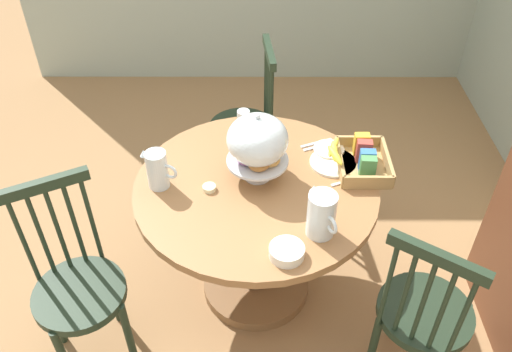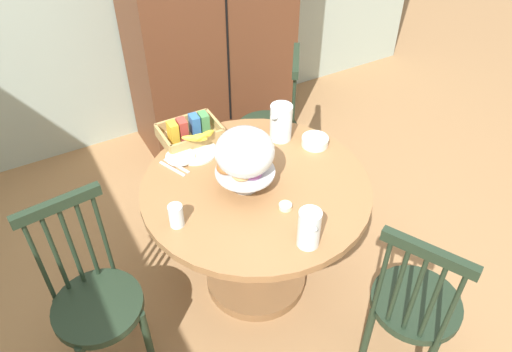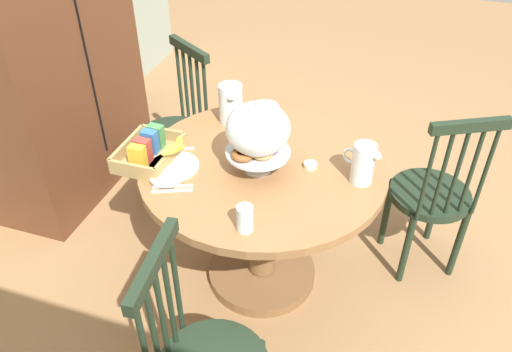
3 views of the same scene
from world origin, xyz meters
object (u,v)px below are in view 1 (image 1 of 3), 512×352
Objects in this scene: windsor_chair_by_cabinet at (423,316)px; drinking_glass at (243,120)px; orange_juice_pitcher at (158,171)px; china_plate_large at (333,162)px; cereal_basket at (361,159)px; windsor_chair_near_window at (78,290)px; cereal_bowl at (287,252)px; china_plate_small at (329,149)px; dining_table at (256,221)px; butter_dish at (209,188)px; pastry_stand_with_dome at (258,142)px; milk_pitcher at (321,216)px; windsor_chair_facing_door at (246,128)px.

windsor_chair_by_cabinet reaches higher than drinking_glass.
china_plate_large is (-0.16, 0.80, -0.08)m from orange_juice_pitcher.
cereal_basket is 0.63m from drinking_glass.
windsor_chair_near_window reaches higher than china_plate_large.
china_plate_small is at bearing 160.68° from cereal_bowl.
dining_table is 0.52m from drinking_glass.
butter_dish is at bearing -139.56° from cereal_bowl.
windsor_chair_by_cabinet is at bearing 51.10° from pastry_stand_with_dome.
milk_pitcher is 0.63× the size of cereal_basket.
milk_pitcher is at bearing 41.36° from dining_table.
pastry_stand_with_dome is 0.43m from china_plate_small.
windsor_chair_facing_door is 8.86× the size of drinking_glass.
windsor_chair_by_cabinet is at bearing 26.85° from china_plate_large.
dining_table is 3.51× the size of cereal_basket.
windsor_chair_by_cabinet reaches higher than cereal_basket.
windsor_chair_facing_door reaches higher than orange_juice_pitcher.
windsor_chair_near_window is 0.72m from butter_dish.
pastry_stand_with_dome is 1.56× the size of china_plate_large.
cereal_bowl is (0.13, -0.14, -0.07)m from milk_pitcher.
china_plate_small is at bearing 116.27° from butter_dish.
milk_pitcher is at bearing 60.98° from butter_dish.
china_plate_large is (-0.03, -0.12, -0.04)m from cereal_basket.
orange_juice_pitcher is 1.21× the size of china_plate_small.
pastry_stand_with_dome is (-0.42, 0.78, 0.48)m from windsor_chair_near_window.
orange_juice_pitcher is 1.65× the size of drinking_glass.
drinking_glass is 0.49m from butter_dish.
milk_pitcher is at bearing -115.18° from windsor_chair_by_cabinet.
windsor_chair_near_window reaches higher than milk_pitcher.
drinking_glass is (-0.31, -0.55, 0.01)m from cereal_basket.
china_plate_small is at bearing -155.28° from windsor_chair_by_cabinet.
pastry_stand_with_dome is 5.73× the size of butter_dish.
milk_pitcher reaches higher than cereal_bowl.
cereal_bowl is (0.66, -0.23, 0.01)m from china_plate_small.
windsor_chair_near_window is 0.62m from orange_juice_pitcher.
milk_pitcher is 0.55m from china_plate_small.
butter_dish is at bearing -16.61° from drinking_glass.
windsor_chair_facing_door is 4.43× the size of china_plate_large.
drinking_glass is at bearing -114.25° from china_plate_small.
cereal_basket reaches higher than cereal_bowl.
windsor_chair_near_window is 1.10m from milk_pitcher.
pastry_stand_with_dome reaches higher than cereal_bowl.
cereal_bowl is (0.42, 0.12, 0.26)m from dining_table.
windsor_chair_near_window is 4.43× the size of china_plate_large.
windsor_chair_facing_door is 0.80m from china_plate_small.
drinking_glass is at bearing 138.65° from windsor_chair_near_window.
cereal_bowl reaches higher than dining_table.
windsor_chair_facing_door is 2.83× the size of pastry_stand_with_dome.
windsor_chair_facing_door is (-0.85, -0.06, -0.05)m from dining_table.
dining_table is at bearing -7.13° from pastry_stand_with_dome.
butter_dish is at bearing -63.73° from china_plate_small.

